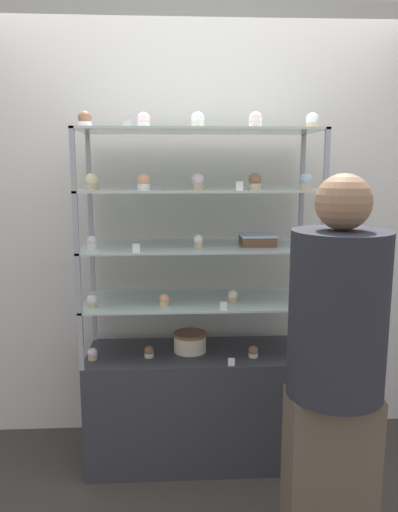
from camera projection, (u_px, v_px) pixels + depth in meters
The scene contains 36 objects.
ground_plane at pixel (199, 455), 2.91m from camera, with size 20.00×20.00×0.00m, color #38332D.
back_wall at pixel (196, 227), 3.05m from camera, with size 8.00×0.05×2.60m.
display_base at pixel (199, 404), 2.86m from camera, with size 1.24×0.47×0.64m.
display_riser_lower at pixel (199, 303), 2.75m from camera, with size 1.24×0.47×0.30m.
display_riser_middle at pixel (199, 248), 2.69m from camera, with size 1.24×0.47×0.30m.
display_riser_upper at pixel (199, 192), 2.64m from camera, with size 1.24×0.47×0.30m.
display_riser_top at pixel (199, 133), 2.58m from camera, with size 1.24×0.47×0.30m.
layer_cake_centerpiece at pixel (190, 342), 2.79m from camera, with size 0.19×0.19×0.11m.
sheet_cake_frosted at pixel (258, 240), 2.68m from camera, with size 0.19×0.17×0.06m.
cupcake_0 at pixel (93, 354), 2.68m from camera, with size 0.05×0.05×0.06m.
cupcake_1 at pixel (149, 352), 2.71m from camera, with size 0.05×0.05×0.06m.
cupcake_2 at pixel (253, 352), 2.71m from camera, with size 0.05×0.05×0.06m.
cupcake_3 at pixel (304, 350), 2.74m from camera, with size 0.05×0.05×0.06m.
price_tag_0 at pixel (231, 362), 2.59m from camera, with size 0.04×0.00×0.04m.
cupcake_4 at pixel (92, 301), 2.59m from camera, with size 0.05×0.05×0.07m.
cupcake_5 at pixel (164, 300), 2.61m from camera, with size 0.05×0.05×0.07m.
cupcake_6 at pixel (233, 296), 2.68m from camera, with size 0.05×0.05×0.07m.
cupcake_7 at pixel (305, 295), 2.70m from camera, with size 0.05×0.05×0.07m.
price_tag_1 at pixel (224, 306), 2.53m from camera, with size 0.04×0.00×0.04m.
cupcake_8 at pixel (92, 242), 2.56m from camera, with size 0.05×0.05×0.07m.
cupcake_9 at pixel (198, 241), 2.60m from camera, with size 0.05×0.05×0.07m.
cupcake_10 at pixel (310, 241), 2.60m from camera, with size 0.05×0.05×0.07m.
price_tag_2 at pixel (136, 248), 2.46m from camera, with size 0.04×0.00×0.04m.
cupcake_11 at pixel (92, 182), 2.56m from camera, with size 0.07×0.07×0.08m.
cupcake_12 at pixel (144, 182), 2.50m from camera, with size 0.07×0.07×0.08m.
cupcake_13 at pixel (198, 181), 2.58m from camera, with size 0.07×0.07×0.08m.
cupcake_14 at pixel (255, 182), 2.54m from camera, with size 0.07×0.07×0.08m.
cupcake_15 at pixel (306, 181), 2.60m from camera, with size 0.07×0.07×0.08m.
price_tag_3 at pixel (240, 186), 2.43m from camera, with size 0.04×0.00×0.04m.
cupcake_16 at pixel (85, 120), 2.45m from camera, with size 0.07×0.07×0.08m.
cupcake_17 at pixel (144, 121), 2.50m from camera, with size 0.07×0.07×0.08m.
cupcake_18 at pixel (198, 120), 2.49m from camera, with size 0.07×0.07×0.08m.
cupcake_19 at pixel (255, 120), 2.48m from camera, with size 0.07×0.07×0.08m.
cupcake_20 at pixel (312, 121), 2.53m from camera, with size 0.07×0.07×0.08m.
price_tag_4 at pixel (127, 121), 2.35m from camera, with size 0.04×0.00×0.04m.
customer_figure at pixel (335, 367), 1.99m from camera, with size 0.38×0.38×1.64m.
Camera 1 is at (-0.14, -2.65, 1.67)m, focal length 35.00 mm.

